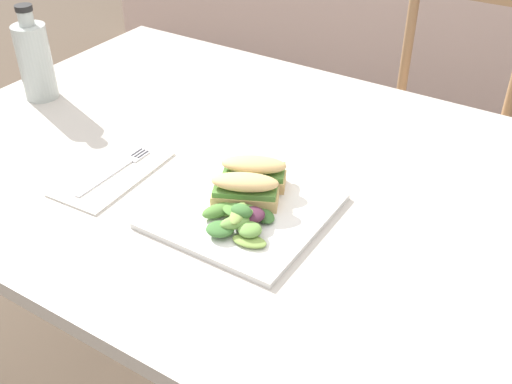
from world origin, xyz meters
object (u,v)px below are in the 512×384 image
object	(u,v)px
plate_lunch	(244,210)
sandwich_half_back	(254,172)
chair_wooden_far	(437,129)
sandwich_half_front	(245,189)
dining_table	(242,211)
bottle_cold_brew	(36,65)
fork_on_napkin	(119,168)

from	to	relation	value
plate_lunch	sandwich_half_back	xyz separation A→B (m)	(-0.02, 0.07, 0.03)
chair_wooden_far	sandwich_half_front	bearing A→B (deg)	-93.27
sandwich_half_back	sandwich_half_front	bearing A→B (deg)	-72.59
chair_wooden_far	sandwich_half_front	world-z (taller)	chair_wooden_far
sandwich_half_back	dining_table	bearing A→B (deg)	137.52
plate_lunch	sandwich_half_back	distance (m)	0.08
dining_table	bottle_cold_brew	xyz separation A→B (m)	(-0.55, -0.01, 0.19)
dining_table	plate_lunch	distance (m)	0.20
plate_lunch	dining_table	bearing A→B (deg)	124.83
bottle_cold_brew	sandwich_half_back	bearing A→B (deg)	-5.22
sandwich_half_front	bottle_cold_brew	size ratio (longest dim) A/B	0.59
dining_table	bottle_cold_brew	distance (m)	0.58
dining_table	chair_wooden_far	xyz separation A→B (m)	(0.14, 0.87, -0.18)
dining_table	chair_wooden_far	size ratio (longest dim) A/B	1.52
chair_wooden_far	sandwich_half_back	world-z (taller)	chair_wooden_far
chair_wooden_far	bottle_cold_brew	bearing A→B (deg)	-128.11
chair_wooden_far	fork_on_napkin	bearing A→B (deg)	-107.62
dining_table	sandwich_half_back	distance (m)	0.18
chair_wooden_far	fork_on_napkin	distance (m)	1.11
chair_wooden_far	plate_lunch	size ratio (longest dim) A/B	3.21
dining_table	sandwich_half_back	bearing A→B (deg)	-42.48
plate_lunch	fork_on_napkin	distance (m)	0.27
plate_lunch	sandwich_half_back	size ratio (longest dim) A/B	2.16
chair_wooden_far	fork_on_napkin	size ratio (longest dim) A/B	4.70
chair_wooden_far	sandwich_half_back	bearing A→B (deg)	-94.50
chair_wooden_far	plate_lunch	world-z (taller)	chair_wooden_far
chair_wooden_far	bottle_cold_brew	world-z (taller)	bottle_cold_brew
dining_table	sandwich_half_front	distance (m)	0.21
sandwich_half_front	dining_table	bearing A→B (deg)	126.21
chair_wooden_far	sandwich_half_back	size ratio (longest dim) A/B	6.93
dining_table	plate_lunch	size ratio (longest dim) A/B	4.88
plate_lunch	fork_on_napkin	world-z (taller)	plate_lunch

